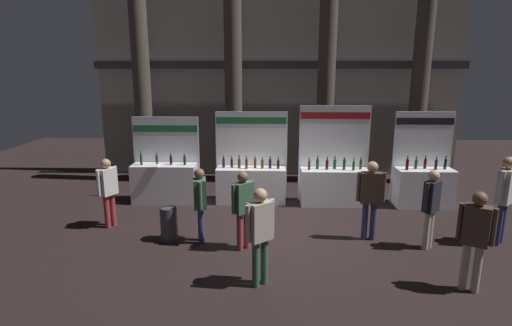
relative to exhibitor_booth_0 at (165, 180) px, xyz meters
name	(u,v)px	position (x,y,z in m)	size (l,w,h in m)	color
ground_plane	(283,232)	(3.10, -2.02, -0.61)	(24.00, 24.00, 0.00)	black
hall_colonnade	(279,78)	(3.10, 2.86, 2.61)	(11.85, 1.39, 6.61)	gray
exhibitor_booth_0	(165,180)	(0.00, 0.00, 0.00)	(1.79, 0.73, 2.27)	white
exhibitor_booth_1	(251,180)	(2.32, 0.05, -0.01)	(1.93, 0.66, 2.41)	white
exhibitor_booth_2	(334,181)	(4.52, -0.05, 0.01)	(1.86, 0.66, 2.59)	white
exhibitor_booth_3	(423,183)	(6.83, -0.15, 0.01)	(1.52, 0.66, 2.45)	white
trash_bin	(169,224)	(0.70, -2.51, -0.25)	(0.35, 0.35, 0.72)	#38383D
visitor_0	(200,199)	(1.38, -2.58, 0.33)	(0.32, 0.55, 1.58)	navy
visitor_1	(260,229)	(2.64, -4.25, 0.40)	(0.46, 0.43, 1.68)	#33563D
visitor_2	(431,204)	(5.97, -2.75, 0.34)	(0.40, 0.37, 1.62)	#ADA393
visitor_3	(243,204)	(2.28, -2.89, 0.34)	(0.43, 0.42, 1.60)	maroon
visitor_4	(475,233)	(6.04, -4.33, 0.40)	(0.48, 0.39, 1.68)	#ADA393
visitor_5	(505,192)	(7.51, -2.50, 0.51)	(0.46, 0.45, 1.84)	navy
visitor_6	(108,187)	(-0.82, -1.80, 0.33)	(0.39, 0.49, 1.59)	maroon
visitor_7	(371,194)	(4.89, -2.35, 0.40)	(0.59, 0.24, 1.69)	navy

